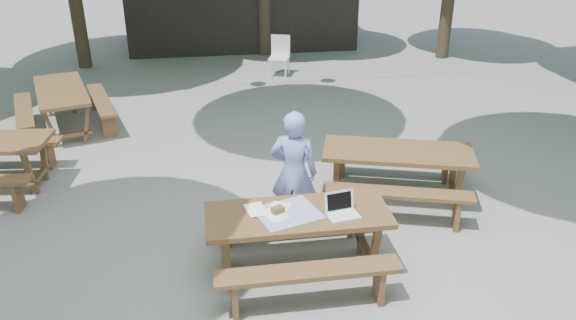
% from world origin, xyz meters
% --- Properties ---
extents(ground, '(80.00, 80.00, 0.00)m').
position_xyz_m(ground, '(0.00, 0.00, 0.00)').
color(ground, slate).
rests_on(ground, ground).
extents(main_picnic_table, '(2.00, 1.58, 0.75)m').
position_xyz_m(main_picnic_table, '(0.27, -0.39, 0.39)').
color(main_picnic_table, '#4F381C').
rests_on(main_picnic_table, ground).
extents(picnic_table_ne, '(2.28, 2.06, 0.75)m').
position_xyz_m(picnic_table_ne, '(1.88, 1.01, 0.39)').
color(picnic_table_ne, '#4F381C').
rests_on(picnic_table_ne, ground).
extents(picnic_table_far_w, '(2.05, 2.27, 0.75)m').
position_xyz_m(picnic_table_far_w, '(-3.15, 4.41, 0.39)').
color(picnic_table_far_w, '#4F381C').
rests_on(picnic_table_far_w, ground).
extents(woman, '(0.67, 0.55, 1.59)m').
position_xyz_m(woman, '(0.37, 0.48, 0.80)').
color(woman, '#7E90E5').
rests_on(woman, ground).
extents(plastic_chair, '(0.56, 0.56, 0.90)m').
position_xyz_m(plastic_chair, '(1.11, 7.09, 0.26)').
color(plastic_chair, white).
rests_on(plastic_chair, ground).
extents(laptop, '(0.37, 0.31, 0.24)m').
position_xyz_m(laptop, '(0.73, -0.48, 0.81)').
color(laptop, white).
rests_on(laptop, main_picnic_table).
extents(tabletop_clutter, '(0.86, 0.73, 0.08)m').
position_xyz_m(tabletop_clutter, '(0.13, -0.38, 0.76)').
color(tabletop_clutter, '#324FAD').
rests_on(tabletop_clutter, main_picnic_table).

